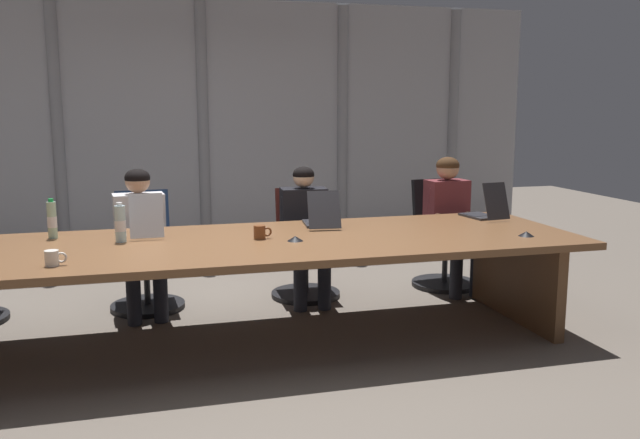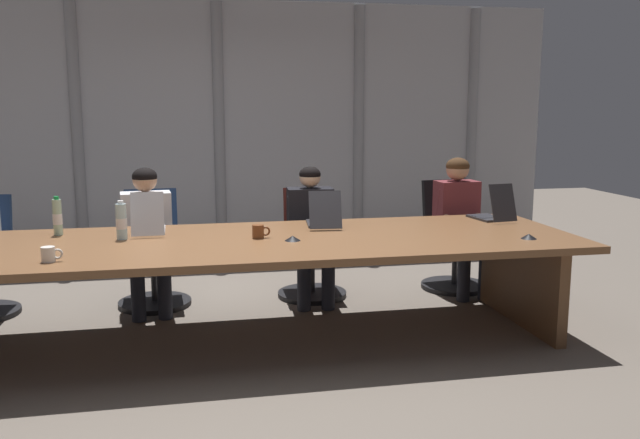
% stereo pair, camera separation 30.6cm
% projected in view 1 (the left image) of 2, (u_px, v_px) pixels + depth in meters
% --- Properties ---
extents(ground_plane, '(15.21, 15.21, 0.00)m').
position_uv_depth(ground_plane, '(245.00, 343.00, 4.73)').
color(ground_plane, '#6B6056').
extents(conference_table, '(4.74, 1.41, 0.73)m').
position_uv_depth(conference_table, '(244.00, 259.00, 4.62)').
color(conference_table, brown).
rests_on(conference_table, ground_plane).
extents(curtain_backdrop, '(7.60, 0.17, 2.76)m').
position_uv_depth(curtain_backdrop, '(201.00, 131.00, 7.25)').
color(curtain_backdrop, '#B2B2B7').
rests_on(curtain_backdrop, ground_plane).
extents(laptop_left_mid, '(0.23, 0.44, 0.32)m').
position_uv_depth(laptop_left_mid, '(146.00, 227.00, 4.79)').
color(laptop_left_mid, '#BCBCC1').
rests_on(laptop_left_mid, conference_table).
extents(laptop_center, '(0.29, 0.47, 0.29)m').
position_uv_depth(laptop_center, '(321.00, 219.00, 5.16)').
color(laptop_center, '#2D2D33').
rests_on(laptop_center, conference_table).
extents(laptop_right_mid, '(0.27, 0.44, 0.31)m').
position_uv_depth(laptop_right_mid, '(485.00, 211.00, 5.51)').
color(laptop_right_mid, '#2D2D33').
rests_on(laptop_right_mid, conference_table).
extents(office_chair_left_mid, '(0.60, 0.60, 0.95)m').
position_uv_depth(office_chair_left_mid, '(146.00, 264.00, 5.52)').
color(office_chair_left_mid, navy).
rests_on(office_chair_left_mid, ground_plane).
extents(office_chair_center, '(0.60, 0.60, 0.93)m').
position_uv_depth(office_chair_center, '(304.00, 256.00, 5.86)').
color(office_chair_center, '#511E19').
rests_on(office_chair_center, ground_plane).
extents(office_chair_right_mid, '(0.60, 0.60, 0.97)m').
position_uv_depth(office_chair_right_mid, '(442.00, 246.00, 6.21)').
color(office_chair_right_mid, black).
rests_on(office_chair_right_mid, ground_plane).
extents(person_left_mid, '(0.44, 0.57, 1.16)m').
position_uv_depth(person_left_mid, '(141.00, 232.00, 5.31)').
color(person_left_mid, silver).
rests_on(person_left_mid, ground_plane).
extents(person_center, '(0.42, 0.56, 1.14)m').
position_uv_depth(person_center, '(306.00, 226.00, 5.65)').
color(person_center, black).
rests_on(person_center, ground_plane).
extents(person_right_mid, '(0.40, 0.56, 1.20)m').
position_uv_depth(person_right_mid, '(451.00, 214.00, 6.00)').
color(person_right_mid, brown).
rests_on(person_right_mid, ground_plane).
extents(water_bottle_primary, '(0.07, 0.07, 0.28)m').
position_uv_depth(water_bottle_primary, '(52.00, 220.00, 4.68)').
color(water_bottle_primary, '#ADD1B2').
rests_on(water_bottle_primary, conference_table).
extents(water_bottle_secondary, '(0.07, 0.07, 0.27)m').
position_uv_depth(water_bottle_secondary, '(120.00, 224.00, 4.55)').
color(water_bottle_secondary, silver).
rests_on(water_bottle_secondary, conference_table).
extents(coffee_mug_near, '(0.13, 0.08, 0.09)m').
position_uv_depth(coffee_mug_near, '(260.00, 232.00, 4.67)').
color(coffee_mug_near, brown).
rests_on(coffee_mug_near, conference_table).
extents(coffee_mug_far, '(0.13, 0.08, 0.09)m').
position_uv_depth(coffee_mug_far, '(53.00, 258.00, 3.88)').
color(coffee_mug_far, white).
rests_on(coffee_mug_far, conference_table).
extents(conference_mic_left_side, '(0.11, 0.11, 0.03)m').
position_uv_depth(conference_mic_left_side, '(526.00, 234.00, 4.77)').
color(conference_mic_left_side, black).
rests_on(conference_mic_left_side, conference_table).
extents(conference_mic_middle, '(0.11, 0.11, 0.03)m').
position_uv_depth(conference_mic_middle, '(295.00, 238.00, 4.60)').
color(conference_mic_middle, black).
rests_on(conference_mic_middle, conference_table).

